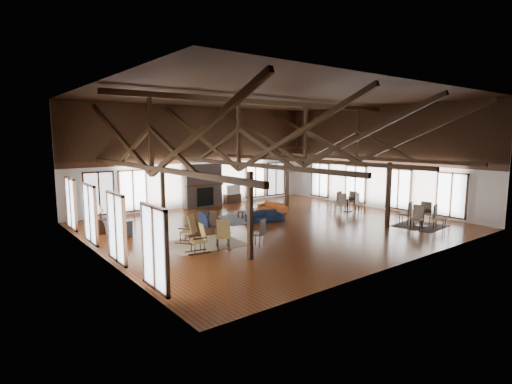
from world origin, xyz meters
TOP-DOWN VIEW (x-y plane):
  - floor at (0.00, 0.00)m, footprint 16.00×16.00m
  - ceiling at (0.00, 0.00)m, footprint 16.00×14.00m
  - wall_back at (0.00, 7.00)m, footprint 16.00×0.02m
  - wall_front at (0.00, -7.00)m, footprint 16.00×0.02m
  - wall_left at (-8.00, 0.00)m, footprint 0.02×14.00m
  - wall_right at (8.00, 0.00)m, footprint 0.02×14.00m
  - roof_truss at (0.00, 0.00)m, footprint 15.60×14.07m
  - post_grid at (0.00, 0.00)m, footprint 8.16×7.16m
  - fireplace at (0.00, 6.67)m, footprint 2.50×0.69m
  - ceiling_fan at (0.50, -1.00)m, footprint 1.60×1.60m
  - sofa_navy_front at (0.29, 1.00)m, footprint 1.99×1.16m
  - sofa_navy_left at (-2.11, 2.39)m, footprint 1.95×1.17m
  - sofa_orange at (2.37, 2.94)m, footprint 1.84×0.96m
  - coffee_table at (0.26, 2.45)m, footprint 1.22×0.91m
  - vase at (0.27, 2.47)m, footprint 0.22×0.22m
  - armchair at (-6.53, 2.59)m, footprint 1.11×0.99m
  - side_table_lamp at (-6.96, 3.51)m, footprint 0.49×0.49m
  - rocking_chair_a at (-4.65, -0.35)m, footprint 0.92×1.01m
  - rocking_chair_b at (-4.02, -1.80)m, footprint 0.82×1.01m
  - rocking_chair_c at (-4.96, -1.71)m, footprint 0.90×0.57m
  - side_chair_a at (-3.19, 0.05)m, footprint 0.56×0.56m
  - side_chair_b at (-2.78, -2.49)m, footprint 0.62×0.62m
  - cafe_table_near at (5.53, -4.34)m, footprint 2.14×2.14m
  - cafe_table_far at (5.77, 0.31)m, footprint 2.10×2.10m
  - cup_near at (5.45, -4.44)m, footprint 0.13×0.13m
  - cup_far at (5.87, 0.29)m, footprint 0.16×0.16m
  - tv_console at (2.22, 6.75)m, footprint 1.12×0.42m
  - television at (2.25, 6.75)m, footprint 1.07×0.21m
  - rug_tan at (-4.22, -0.78)m, footprint 3.03×2.49m
  - rug_navy at (0.09, 2.38)m, footprint 3.41×2.56m
  - rug_dark at (5.54, -4.25)m, footprint 2.40×2.22m

SIDE VIEW (x-z plane):
  - floor at x=0.00m, z-range 0.00..0.00m
  - rug_dark at x=5.54m, z-range 0.00..0.01m
  - rug_tan at x=-4.22m, z-range 0.00..0.01m
  - rug_navy at x=0.09m, z-range 0.00..0.01m
  - sofa_orange at x=2.37m, z-range 0.00..0.51m
  - sofa_navy_left at x=-2.11m, z-range 0.00..0.53m
  - sofa_navy_front at x=0.29m, z-range 0.00..0.55m
  - tv_console at x=2.22m, z-range 0.00..0.56m
  - armchair at x=-6.53m, z-range 0.00..0.68m
  - coffee_table at x=0.26m, z-range 0.15..0.57m
  - side_table_lamp at x=-6.96m, z-range -0.15..1.10m
  - rocking_chair_c at x=-4.96m, z-range -0.03..1.05m
  - vase at x=0.27m, z-range 0.42..0.60m
  - cafe_table_far at x=5.77m, z-range 0.00..1.08m
  - rocking_chair_b at x=-4.02m, z-range -0.03..1.12m
  - cafe_table_near at x=5.53m, z-range 0.00..1.09m
  - rocking_chair_a at x=-4.65m, z-range -0.03..1.13m
  - side_chair_b at x=-2.78m, z-range 0.09..1.19m
  - side_chair_a at x=-3.19m, z-range 0.09..1.20m
  - cup_far at x=5.87m, z-range 0.78..0.87m
  - cup_near at x=5.45m, z-range 0.79..0.89m
  - television at x=2.25m, z-range 0.56..1.17m
  - fireplace at x=0.00m, z-range -0.01..2.59m
  - post_grid at x=0.00m, z-range 0.00..3.05m
  - wall_back at x=0.00m, z-range 0.00..6.00m
  - wall_front at x=0.00m, z-range 0.00..6.00m
  - wall_left at x=-8.00m, z-range 0.00..6.00m
  - wall_right at x=8.00m, z-range 0.00..6.00m
  - ceiling_fan at x=0.50m, z-range 3.36..4.11m
  - roof_truss at x=0.00m, z-range 2.46..5.60m
  - ceiling at x=0.00m, z-range 5.99..6.01m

